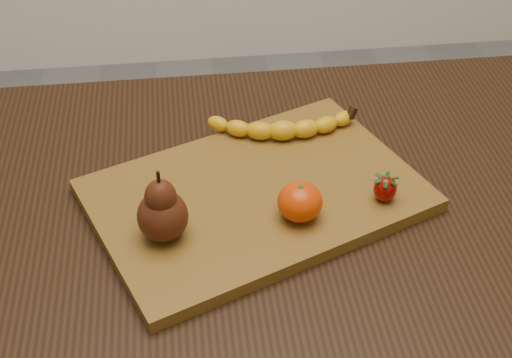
{
  "coord_description": "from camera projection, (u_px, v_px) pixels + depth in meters",
  "views": [
    {
      "loc": [
        -0.13,
        -0.77,
        1.43
      ],
      "look_at": [
        -0.03,
        -0.01,
        0.8
      ],
      "focal_mm": 50.0,
      "sensor_mm": 36.0,
      "label": 1
    }
  ],
  "objects": [
    {
      "name": "cutting_board",
      "position": [
        256.0,
        195.0,
        1.01
      ],
      "size": [
        0.53,
        0.45,
        0.02
      ],
      "primitive_type": "cube",
      "rotation": [
        0.0,
        0.0,
        0.39
      ],
      "color": "brown",
      "rests_on": "table"
    },
    {
      "name": "pear",
      "position": [
        161.0,
        205.0,
        0.9
      ],
      "size": [
        0.08,
        0.08,
        0.1
      ],
      "primitive_type": null,
      "rotation": [
        0.0,
        0.0,
        0.26
      ],
      "color": "#441B0B",
      "rests_on": "cutting_board"
    },
    {
      "name": "table",
      "position": [
        278.0,
        244.0,
        1.09
      ],
      "size": [
        1.0,
        0.7,
        0.76
      ],
      "color": "black",
      "rests_on": "ground"
    },
    {
      "name": "banana",
      "position": [
        283.0,
        131.0,
        1.09
      ],
      "size": [
        0.2,
        0.06,
        0.03
      ],
      "primitive_type": null,
      "rotation": [
        0.0,
        0.0,
        -0.05
      ],
      "color": "#E5A90A",
      "rests_on": "cutting_board"
    },
    {
      "name": "strawberry",
      "position": [
        385.0,
        188.0,
        0.98
      ],
      "size": [
        0.04,
        0.04,
        0.04
      ],
      "primitive_type": null,
      "rotation": [
        0.0,
        0.0,
        0.14
      ],
      "color": "#7E0703",
      "rests_on": "cutting_board"
    },
    {
      "name": "mandarin",
      "position": [
        300.0,
        202.0,
        0.95
      ],
      "size": [
        0.08,
        0.08,
        0.05
      ],
      "primitive_type": "ellipsoid",
      "rotation": [
        0.0,
        0.0,
        0.38
      ],
      "color": "#CA3602",
      "rests_on": "cutting_board"
    }
  ]
}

